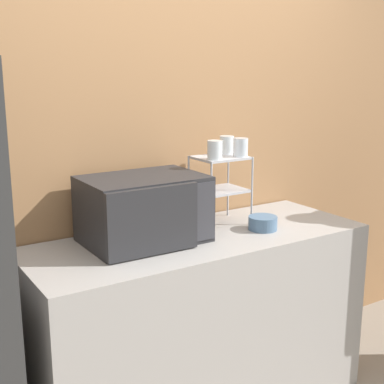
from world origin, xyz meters
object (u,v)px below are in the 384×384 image
(glass_back_right, at_px, (227,145))
(glass_front_right, at_px, (241,147))
(microwave, at_px, (144,210))
(glass_front_left, at_px, (215,150))
(dish_rack, at_px, (220,176))
(bowl, at_px, (263,223))

(glass_back_right, xyz_separation_m, glass_front_right, (0.01, -0.11, 0.00))
(microwave, relative_size, glass_front_left, 5.87)
(glass_front_left, height_order, glass_back_right, same)
(dish_rack, distance_m, glass_front_right, 0.18)
(microwave, bearing_deg, glass_back_right, 11.58)
(dish_rack, bearing_deg, glass_front_left, -142.52)
(microwave, height_order, glass_front_right, glass_front_right)
(microwave, distance_m, glass_back_right, 0.62)
(microwave, height_order, glass_back_right, glass_back_right)
(microwave, relative_size, glass_back_right, 5.87)
(glass_front_left, xyz_separation_m, glass_back_right, (0.16, 0.12, 0.00))
(glass_front_left, relative_size, bowl, 0.65)
(microwave, xyz_separation_m, glass_back_right, (0.56, 0.11, 0.25))
(glass_back_right, bearing_deg, bowl, -81.51)
(glass_back_right, distance_m, glass_front_right, 0.11)
(dish_rack, relative_size, bowl, 2.44)
(dish_rack, bearing_deg, microwave, -172.87)
(dish_rack, relative_size, glass_back_right, 3.76)
(dish_rack, xyz_separation_m, bowl, (0.12, -0.21, -0.22))
(glass_front_right, height_order, bowl, glass_front_right)
(microwave, bearing_deg, bowl, -14.15)
(glass_back_right, relative_size, glass_front_right, 1.00)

